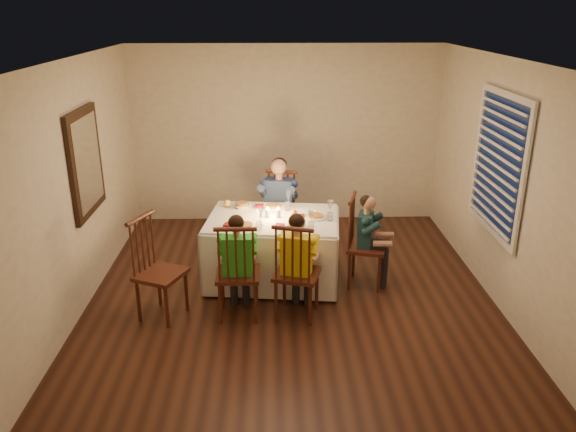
{
  "coord_description": "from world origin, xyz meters",
  "views": [
    {
      "loc": [
        -0.2,
        -5.64,
        3.09
      ],
      "look_at": [
        -0.03,
        0.15,
        0.91
      ],
      "focal_mm": 35.0,
      "sensor_mm": 36.0,
      "label": 1
    }
  ],
  "objects_px": {
    "child_green": "(239,315)",
    "child_yellow": "(297,314)",
    "chair_extra": "(164,316)",
    "dining_table": "(273,236)",
    "child_teal": "(365,284)",
    "adult": "(279,252)",
    "chair_near_left": "(239,315)",
    "chair_end": "(365,284)",
    "chair_near_right": "(297,314)",
    "chair_adult": "(279,252)",
    "serving_bowl": "(242,206)"
  },
  "relations": [
    {
      "from": "adult",
      "to": "child_green",
      "type": "distance_m",
      "value": 1.68
    },
    {
      "from": "chair_extra",
      "to": "child_yellow",
      "type": "distance_m",
      "value": 1.41
    },
    {
      "from": "chair_extra",
      "to": "child_yellow",
      "type": "xyz_separation_m",
      "value": [
        1.41,
        -0.02,
        0.0
      ]
    },
    {
      "from": "chair_adult",
      "to": "adult",
      "type": "relative_size",
      "value": 0.84
    },
    {
      "from": "child_teal",
      "to": "chair_extra",
      "type": "bearing_deg",
      "value": 121.9
    },
    {
      "from": "chair_extra",
      "to": "child_yellow",
      "type": "relative_size",
      "value": 0.96
    },
    {
      "from": "child_teal",
      "to": "chair_end",
      "type": "bearing_deg",
      "value": -101.17
    },
    {
      "from": "adult",
      "to": "child_yellow",
      "type": "bearing_deg",
      "value": -72.76
    },
    {
      "from": "chair_extra",
      "to": "adult",
      "type": "relative_size",
      "value": 0.86
    },
    {
      "from": "chair_end",
      "to": "chair_extra",
      "type": "xyz_separation_m",
      "value": [
        -2.25,
        -0.67,
        0.0
      ]
    },
    {
      "from": "dining_table",
      "to": "chair_near_right",
      "type": "bearing_deg",
      "value": -67.49
    },
    {
      "from": "chair_near_right",
      "to": "chair_near_left",
      "type": "bearing_deg",
      "value": 14.86
    },
    {
      "from": "adult",
      "to": "chair_end",
      "type": "bearing_deg",
      "value": -32.0
    },
    {
      "from": "dining_table",
      "to": "adult",
      "type": "relative_size",
      "value": 1.27
    },
    {
      "from": "adult",
      "to": "dining_table",
      "type": "bearing_deg",
      "value": -84.2
    },
    {
      "from": "chair_adult",
      "to": "serving_bowl",
      "type": "distance_m",
      "value": 1.04
    },
    {
      "from": "chair_end",
      "to": "adult",
      "type": "relative_size",
      "value": 0.84
    },
    {
      "from": "child_green",
      "to": "child_yellow",
      "type": "height_order",
      "value": "child_yellow"
    },
    {
      "from": "chair_near_right",
      "to": "child_yellow",
      "type": "relative_size",
      "value": 0.93
    },
    {
      "from": "adult",
      "to": "chair_near_left",
      "type": "bearing_deg",
      "value": -93.88
    },
    {
      "from": "adult",
      "to": "chair_extra",
      "type": "bearing_deg",
      "value": -116.02
    },
    {
      "from": "adult",
      "to": "serving_bowl",
      "type": "bearing_deg",
      "value": -123.21
    },
    {
      "from": "chair_adult",
      "to": "child_yellow",
      "type": "xyz_separation_m",
      "value": [
        0.16,
        -1.63,
        0.0
      ]
    },
    {
      "from": "child_green",
      "to": "serving_bowl",
      "type": "bearing_deg",
      "value": -90.04
    },
    {
      "from": "adult",
      "to": "child_teal",
      "type": "height_order",
      "value": "adult"
    },
    {
      "from": "dining_table",
      "to": "serving_bowl",
      "type": "bearing_deg",
      "value": 143.83
    },
    {
      "from": "chair_near_left",
      "to": "child_green",
      "type": "xyz_separation_m",
      "value": [
        0.0,
        0.0,
        0.0
      ]
    },
    {
      "from": "chair_adult",
      "to": "adult",
      "type": "bearing_deg",
      "value": 0.0
    },
    {
      "from": "dining_table",
      "to": "child_yellow",
      "type": "relative_size",
      "value": 1.41
    },
    {
      "from": "adult",
      "to": "child_teal",
      "type": "distance_m",
      "value": 1.38
    },
    {
      "from": "chair_end",
      "to": "child_yellow",
      "type": "height_order",
      "value": "child_yellow"
    },
    {
      "from": "child_yellow",
      "to": "chair_near_left",
      "type": "bearing_deg",
      "value": 14.86
    },
    {
      "from": "chair_near_left",
      "to": "adult",
      "type": "xyz_separation_m",
      "value": [
        0.45,
        1.62,
        0.0
      ]
    },
    {
      "from": "chair_near_right",
      "to": "serving_bowl",
      "type": "bearing_deg",
      "value": -46.33
    },
    {
      "from": "dining_table",
      "to": "chair_near_left",
      "type": "bearing_deg",
      "value": -107.73
    },
    {
      "from": "chair_extra",
      "to": "chair_end",
      "type": "bearing_deg",
      "value": -49.5
    },
    {
      "from": "chair_near_right",
      "to": "child_teal",
      "type": "xyz_separation_m",
      "value": [
        0.84,
        0.68,
        0.0
      ]
    },
    {
      "from": "dining_table",
      "to": "child_yellow",
      "type": "xyz_separation_m",
      "value": [
        0.24,
        -0.84,
        -0.57
      ]
    },
    {
      "from": "dining_table",
      "to": "child_green",
      "type": "relative_size",
      "value": 1.42
    },
    {
      "from": "child_green",
      "to": "adult",
      "type": "bearing_deg",
      "value": -105.74
    },
    {
      "from": "chair_extra",
      "to": "child_teal",
      "type": "distance_m",
      "value": 2.34
    },
    {
      "from": "dining_table",
      "to": "child_teal",
      "type": "xyz_separation_m",
      "value": [
        1.08,
        -0.15,
        -0.57
      ]
    },
    {
      "from": "dining_table",
      "to": "child_yellow",
      "type": "bearing_deg",
      "value": -67.49
    },
    {
      "from": "chair_adult",
      "to": "dining_table",
      "type": "bearing_deg",
      "value": -84.2
    },
    {
      "from": "chair_near_left",
      "to": "chair_end",
      "type": "relative_size",
      "value": 1.0
    },
    {
      "from": "dining_table",
      "to": "serving_bowl",
      "type": "xyz_separation_m",
      "value": [
        -0.37,
        0.34,
        0.25
      ]
    },
    {
      "from": "chair_adult",
      "to": "chair_near_right",
      "type": "xyz_separation_m",
      "value": [
        0.16,
        -1.63,
        0.0
      ]
    },
    {
      "from": "dining_table",
      "to": "chair_extra",
      "type": "bearing_deg",
      "value": -138.56
    },
    {
      "from": "dining_table",
      "to": "chair_adult",
      "type": "relative_size",
      "value": 1.51
    },
    {
      "from": "chair_near_left",
      "to": "child_teal",
      "type": "relative_size",
      "value": 0.98
    }
  ]
}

